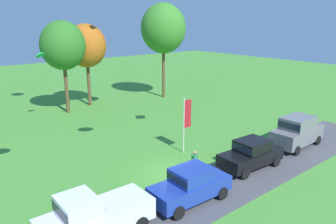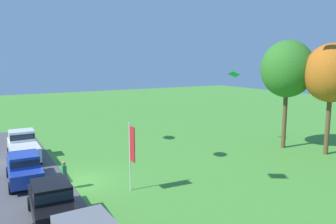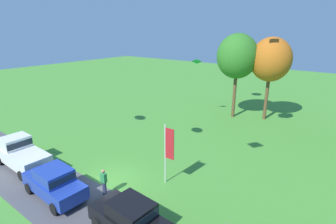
{
  "view_description": "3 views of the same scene",
  "coord_description": "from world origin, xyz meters",
  "px_view_note": "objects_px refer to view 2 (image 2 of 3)",
  "views": [
    {
      "loc": [
        -11.97,
        -13.99,
        9.22
      ],
      "look_at": [
        2.57,
        3.7,
        2.74
      ],
      "focal_mm": 35.0,
      "sensor_mm": 36.0,
      "label": 1
    },
    {
      "loc": [
        19.64,
        -4.97,
        7.47
      ],
      "look_at": [
        2.48,
        4.96,
        4.36
      ],
      "focal_mm": 35.0,
      "sensor_mm": 36.0,
      "label": 2
    },
    {
      "loc": [
        12.01,
        -9.57,
        9.59
      ],
      "look_at": [
        1.34,
        4.46,
        3.98
      ],
      "focal_mm": 28.0,
      "sensor_mm": 36.0,
      "label": 3
    }
  ],
  "objects_px": {
    "person_beside_suv": "(64,175)",
    "tree_right_of_center": "(287,69)",
    "tree_far_right": "(332,73)",
    "car_pickup_near_entrance": "(23,146)",
    "car_sedan_by_flagpole": "(24,167)",
    "car_sedan_mid_row": "(52,200)",
    "flag_banner": "(132,148)",
    "kite_diamond_low_drifter": "(235,73)"
  },
  "relations": [
    {
      "from": "car_pickup_near_entrance",
      "to": "person_beside_suv",
      "type": "height_order",
      "value": "car_pickup_near_entrance"
    },
    {
      "from": "person_beside_suv",
      "to": "tree_far_right",
      "type": "distance_m",
      "value": 20.99
    },
    {
      "from": "tree_right_of_center",
      "to": "person_beside_suv",
      "type": "bearing_deg",
      "value": -89.86
    },
    {
      "from": "car_pickup_near_entrance",
      "to": "tree_far_right",
      "type": "xyz_separation_m",
      "value": [
        10.51,
        21.37,
        5.41
      ]
    },
    {
      "from": "person_beside_suv",
      "to": "tree_right_of_center",
      "type": "bearing_deg",
      "value": 90.14
    },
    {
      "from": "car_sedan_mid_row",
      "to": "kite_diamond_low_drifter",
      "type": "distance_m",
      "value": 19.24
    },
    {
      "from": "tree_right_of_center",
      "to": "flag_banner",
      "type": "relative_size",
      "value": 2.27
    },
    {
      "from": "tree_far_right",
      "to": "car_pickup_near_entrance",
      "type": "bearing_deg",
      "value": -116.19
    },
    {
      "from": "car_sedan_by_flagpole",
      "to": "car_sedan_mid_row",
      "type": "bearing_deg",
      "value": 5.25
    },
    {
      "from": "tree_right_of_center",
      "to": "kite_diamond_low_drifter",
      "type": "relative_size",
      "value": 11.23
    },
    {
      "from": "car_sedan_mid_row",
      "to": "tree_right_of_center",
      "type": "bearing_deg",
      "value": 100.43
    },
    {
      "from": "car_sedan_mid_row",
      "to": "person_beside_suv",
      "type": "height_order",
      "value": "car_sedan_mid_row"
    },
    {
      "from": "car_pickup_near_entrance",
      "to": "kite_diamond_low_drifter",
      "type": "distance_m",
      "value": 18.38
    },
    {
      "from": "tree_right_of_center",
      "to": "car_pickup_near_entrance",
      "type": "bearing_deg",
      "value": -110.26
    },
    {
      "from": "car_pickup_near_entrance",
      "to": "person_beside_suv",
      "type": "xyz_separation_m",
      "value": [
        7.43,
        1.39,
        -0.23
      ]
    },
    {
      "from": "car_sedan_by_flagpole",
      "to": "person_beside_suv",
      "type": "bearing_deg",
      "value": 41.97
    },
    {
      "from": "flag_banner",
      "to": "car_sedan_mid_row",
      "type": "bearing_deg",
      "value": -74.14
    },
    {
      "from": "car_sedan_mid_row",
      "to": "tree_right_of_center",
      "type": "xyz_separation_m",
      "value": [
        -3.68,
        20.0,
        5.73
      ]
    },
    {
      "from": "car_pickup_near_entrance",
      "to": "tree_right_of_center",
      "type": "xyz_separation_m",
      "value": [
        7.38,
        20.01,
        5.67
      ]
    },
    {
      "from": "tree_right_of_center",
      "to": "tree_far_right",
      "type": "height_order",
      "value": "tree_right_of_center"
    },
    {
      "from": "flag_banner",
      "to": "person_beside_suv",
      "type": "bearing_deg",
      "value": -125.01
    },
    {
      "from": "car_sedan_by_flagpole",
      "to": "tree_far_right",
      "type": "relative_size",
      "value": 0.5
    },
    {
      "from": "car_sedan_mid_row",
      "to": "tree_far_right",
      "type": "bearing_deg",
      "value": 91.48
    },
    {
      "from": "car_sedan_by_flagpole",
      "to": "car_sedan_mid_row",
      "type": "xyz_separation_m",
      "value": [
        5.76,
        0.53,
        0.0
      ]
    },
    {
      "from": "tree_far_right",
      "to": "person_beside_suv",
      "type": "bearing_deg",
      "value": -98.76
    },
    {
      "from": "car_sedan_by_flagpole",
      "to": "person_beside_suv",
      "type": "relative_size",
      "value": 2.61
    },
    {
      "from": "car_sedan_mid_row",
      "to": "flag_banner",
      "type": "xyz_separation_m",
      "value": [
        -1.33,
        4.68,
        1.52
      ]
    },
    {
      "from": "person_beside_suv",
      "to": "tree_far_right",
      "type": "xyz_separation_m",
      "value": [
        3.08,
        19.98,
        5.64
      ]
    },
    {
      "from": "car_sedan_mid_row",
      "to": "kite_diamond_low_drifter",
      "type": "height_order",
      "value": "kite_diamond_low_drifter"
    },
    {
      "from": "flag_banner",
      "to": "kite_diamond_low_drifter",
      "type": "height_order",
      "value": "kite_diamond_low_drifter"
    },
    {
      "from": "car_sedan_by_flagpole",
      "to": "tree_right_of_center",
      "type": "bearing_deg",
      "value": 84.21
    },
    {
      "from": "car_pickup_near_entrance",
      "to": "kite_diamond_low_drifter",
      "type": "height_order",
      "value": "kite_diamond_low_drifter"
    },
    {
      "from": "kite_diamond_low_drifter",
      "to": "car_sedan_by_flagpole",
      "type": "bearing_deg",
      "value": -86.13
    },
    {
      "from": "car_sedan_mid_row",
      "to": "flag_banner",
      "type": "height_order",
      "value": "flag_banner"
    },
    {
      "from": "person_beside_suv",
      "to": "tree_right_of_center",
      "type": "distance_m",
      "value": 19.53
    },
    {
      "from": "car_sedan_by_flagpole",
      "to": "person_beside_suv",
      "type": "xyz_separation_m",
      "value": [
        2.13,
        1.91,
        -0.16
      ]
    },
    {
      "from": "tree_right_of_center",
      "to": "flag_banner",
      "type": "xyz_separation_m",
      "value": [
        2.35,
        -15.33,
        -4.21
      ]
    },
    {
      "from": "car_pickup_near_entrance",
      "to": "tree_far_right",
      "type": "distance_m",
      "value": 24.42
    },
    {
      "from": "kite_diamond_low_drifter",
      "to": "person_beside_suv",
      "type": "bearing_deg",
      "value": -78.08
    },
    {
      "from": "car_pickup_near_entrance",
      "to": "tree_right_of_center",
      "type": "relative_size",
      "value": 0.55
    },
    {
      "from": "car_pickup_near_entrance",
      "to": "kite_diamond_low_drifter",
      "type": "relative_size",
      "value": 6.13
    },
    {
      "from": "car_sedan_by_flagpole",
      "to": "flag_banner",
      "type": "height_order",
      "value": "flag_banner"
    }
  ]
}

